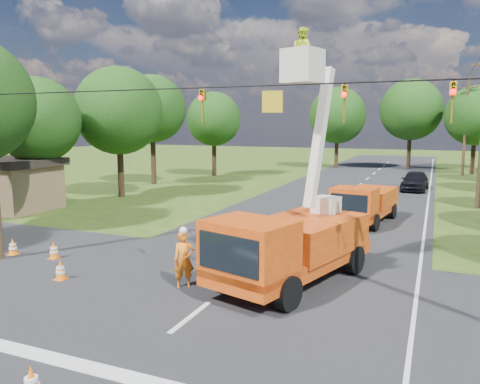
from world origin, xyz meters
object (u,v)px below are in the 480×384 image
at_px(ground_worker, 184,260).
at_px(traffic_cone_6, 380,210).
at_px(traffic_cone_2, 351,235).
at_px(pole_right_far, 466,125).
at_px(bucket_truck, 291,233).
at_px(traffic_cone_3, 60,270).
at_px(traffic_cone_4, 54,250).
at_px(traffic_cone_5, 13,247).
at_px(tree_left_c, 37,120).
at_px(tree_far_c, 476,116).
at_px(second_truck, 364,203).
at_px(tree_far_a, 338,115).
at_px(distant_car, 415,181).
at_px(traffic_cone_1, 340,247).
at_px(tree_left_d, 119,111).
at_px(tree_left_e, 152,109).
at_px(tree_far_b, 411,110).
at_px(traffic_cone_0, 31,383).
at_px(shed, 9,184).
at_px(tree_left_f, 214,119).

height_order(ground_worker, traffic_cone_6, ground_worker).
height_order(traffic_cone_2, pole_right_far, pole_right_far).
xyz_separation_m(bucket_truck, traffic_cone_3, (-7.25, -2.65, -1.35)).
height_order(traffic_cone_4, traffic_cone_5, same).
relative_size(tree_left_c, tree_far_c, 0.88).
distance_m(second_truck, tree_far_a, 32.04).
bearing_deg(traffic_cone_6, distant_car, 83.54).
xyz_separation_m(second_truck, ground_worker, (-3.93, -12.24, -0.17)).
bearing_deg(tree_far_a, traffic_cone_2, -77.75).
distance_m(traffic_cone_1, tree_left_d, 20.73).
distance_m(bucket_truck, traffic_cone_1, 4.25).
xyz_separation_m(ground_worker, tree_left_d, (-13.65, 14.95, 5.19)).
xyz_separation_m(tree_left_e, tree_far_a, (11.80, 21.00, -0.30)).
xyz_separation_m(distant_car, tree_left_d, (-19.49, -11.41, 5.34)).
height_order(tree_left_c, tree_far_b, tree_far_b).
distance_m(tree_left_d, tree_far_c, 36.46).
xyz_separation_m(second_truck, tree_left_e, (-19.37, 9.71, 5.39)).
relative_size(traffic_cone_0, traffic_cone_3, 1.00).
distance_m(shed, tree_left_f, 22.60).
bearing_deg(second_truck, traffic_cone_4, -123.38).
bearing_deg(tree_far_c, traffic_cone_6, -103.07).
height_order(bucket_truck, second_truck, bucket_truck).
bearing_deg(ground_worker, second_truck, 32.30).
bearing_deg(bucket_truck, tree_left_e, 148.64).
relative_size(traffic_cone_2, traffic_cone_5, 1.00).
height_order(ground_worker, tree_left_c, tree_left_c).
xyz_separation_m(traffic_cone_4, tree_left_e, (-9.17, 21.11, 6.13)).
xyz_separation_m(ground_worker, traffic_cone_6, (4.51, 14.63, -0.57)).
height_order(traffic_cone_6, tree_left_f, tree_left_f).
height_order(traffic_cone_2, tree_left_e, tree_left_e).
distance_m(distant_car, traffic_cone_1, 20.87).
height_order(ground_worker, pole_right_far, pole_right_far).
bearing_deg(distant_car, traffic_cone_0, -96.40).
distance_m(ground_worker, traffic_cone_5, 8.24).
relative_size(second_truck, tree_left_f, 0.70).
distance_m(shed, tree_far_c, 43.95).
bearing_deg(bucket_truck, distant_car, 99.85).
bearing_deg(traffic_cone_3, tree_left_c, 137.74).
bearing_deg(shed, distant_car, 39.31).
relative_size(traffic_cone_0, traffic_cone_6, 1.00).
bearing_deg(second_truck, tree_left_e, 161.82).
relative_size(bucket_truck, tree_left_f, 0.98).
relative_size(ground_worker, distant_car, 0.40).
bearing_deg(traffic_cone_5, shed, 139.04).
relative_size(distant_car, traffic_cone_0, 6.48).
distance_m(traffic_cone_1, tree_far_b, 39.89).
relative_size(distant_car, tree_left_f, 0.55).
height_order(traffic_cone_3, tree_far_b, tree_far_b).
bearing_deg(traffic_cone_2, tree_left_f, 128.21).
height_order(traffic_cone_2, tree_left_c, tree_left_c).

